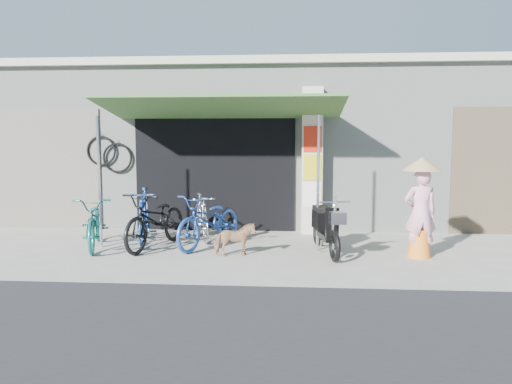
# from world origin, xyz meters

# --- Properties ---
(ground) EXTENTS (80.00, 80.00, 0.00)m
(ground) POSITION_xyz_m (0.00, 0.00, 0.00)
(ground) COLOR #A6A196
(ground) RESTS_ON ground
(bicycle_shop) EXTENTS (12.30, 5.30, 3.66)m
(bicycle_shop) POSITION_xyz_m (-0.00, 5.09, 1.83)
(bicycle_shop) COLOR #A7AEA5
(bicycle_shop) RESTS_ON ground
(shop_pillar) EXTENTS (0.42, 0.44, 3.00)m
(shop_pillar) POSITION_xyz_m (0.85, 2.45, 1.50)
(shop_pillar) COLOR beige
(shop_pillar) RESTS_ON ground
(awning) EXTENTS (4.60, 1.88, 2.72)m
(awning) POSITION_xyz_m (-0.90, 1.63, 2.51)
(awning) COLOR #365B29
(awning) RESTS_ON ground
(neighbour_left) EXTENTS (2.60, 0.06, 2.60)m
(neighbour_left) POSITION_xyz_m (-5.00, 2.59, 1.30)
(neighbour_left) COLOR #6B665B
(neighbour_left) RESTS_ON ground
(bike_teal) EXTENTS (1.11, 1.89, 0.94)m
(bike_teal) POSITION_xyz_m (-3.06, 0.66, 0.47)
(bike_teal) COLOR #166359
(bike_teal) RESTS_ON ground
(bike_blue) EXTENTS (0.83, 1.78, 1.03)m
(bike_blue) POSITION_xyz_m (-2.31, 1.12, 0.52)
(bike_blue) COLOR navy
(bike_blue) RESTS_ON ground
(bike_black) EXTENTS (1.16, 2.04, 1.02)m
(bike_black) POSITION_xyz_m (-1.97, 0.76, 0.51)
(bike_black) COLOR black
(bike_black) RESTS_ON ground
(bike_silver) EXTENTS (0.89, 1.55, 0.90)m
(bike_silver) POSITION_xyz_m (-1.30, 1.57, 0.45)
(bike_silver) COLOR #A9A8AD
(bike_silver) RESTS_ON ground
(bike_navy) EXTENTS (1.38, 1.95, 0.98)m
(bike_navy) POSITION_xyz_m (-1.03, 0.89, 0.49)
(bike_navy) COLOR #214799
(bike_navy) RESTS_ON ground
(street_dog) EXTENTS (0.73, 0.48, 0.56)m
(street_dog) POSITION_xyz_m (-0.50, 0.21, 0.28)
(street_dog) COLOR #A07055
(street_dog) RESTS_ON ground
(moped) EXTENTS (0.57, 1.71, 0.97)m
(moped) POSITION_xyz_m (1.02, 0.58, 0.44)
(moped) COLOR black
(moped) RESTS_ON ground
(nun) EXTENTS (0.64, 0.64, 1.66)m
(nun) POSITION_xyz_m (2.56, 0.38, 0.83)
(nun) COLOR pink
(nun) RESTS_ON ground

